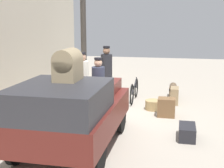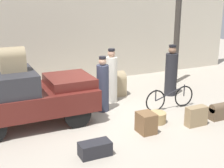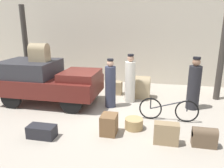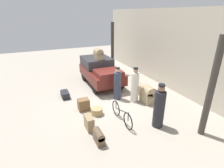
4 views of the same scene
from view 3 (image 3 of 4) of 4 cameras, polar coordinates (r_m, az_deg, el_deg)
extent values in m
plane|color=#A89E8E|center=(7.39, -1.85, -7.43)|extent=(30.00, 30.00, 0.00)
cube|color=beige|center=(10.81, 3.31, 12.28)|extent=(16.00, 0.15, 4.50)
cylinder|color=#38332D|center=(10.60, -21.57, 8.82)|extent=(0.23, 0.23, 3.65)
cylinder|color=#38332D|center=(9.17, 26.84, 7.29)|extent=(0.23, 0.23, 3.65)
cylinder|color=black|center=(8.78, -6.54, -1.09)|extent=(0.76, 0.12, 0.76)
cylinder|color=black|center=(7.30, -10.69, -4.84)|extent=(0.76, 0.12, 0.76)
cylinder|color=black|center=(9.70, -19.09, -0.24)|extent=(0.76, 0.12, 0.76)
cylinder|color=black|center=(8.38, -24.89, -3.34)|extent=(0.76, 0.12, 0.76)
cube|color=#591E19|center=(8.38, -15.65, -0.17)|extent=(3.58, 1.83, 0.59)
cube|color=#2D2D33|center=(8.65, -20.69, 3.85)|extent=(1.97, 1.69, 0.57)
cube|color=#591E19|center=(7.81, -8.27, 2.36)|extent=(1.25, 1.43, 0.27)
torus|color=black|center=(6.95, 18.96, -6.77)|extent=(0.70, 0.04, 0.70)
torus|color=black|center=(6.89, 10.00, -6.32)|extent=(0.70, 0.04, 0.70)
cylinder|color=#232328|center=(6.84, 14.60, -5.23)|extent=(1.09, 0.04, 0.38)
cylinder|color=#232328|center=(6.83, 10.08, -4.92)|extent=(0.04, 0.04, 0.36)
cylinder|color=#232328|center=(6.88, 19.11, -5.26)|extent=(0.04, 0.04, 0.39)
cylinder|color=tan|center=(6.31, 5.75, -10.26)|extent=(0.51, 0.51, 0.30)
cylinder|color=#232328|center=(7.98, 20.57, -0.92)|extent=(0.43, 0.43, 1.51)
sphere|color=#936B51|center=(7.79, 21.20, 5.35)|extent=(0.27, 0.27, 0.27)
cylinder|color=black|center=(7.77, 21.30, 6.33)|extent=(0.25, 0.25, 0.07)
cylinder|color=#33384C|center=(7.65, -0.42, -0.78)|extent=(0.37, 0.37, 1.46)
sphere|color=tan|center=(7.46, -0.44, 5.46)|extent=(0.23, 0.23, 0.23)
cylinder|color=black|center=(7.44, -0.44, 6.36)|extent=(0.22, 0.22, 0.06)
cylinder|color=silver|center=(8.18, 4.74, 0.53)|extent=(0.39, 0.39, 1.53)
sphere|color=tan|center=(7.99, 4.89, 6.66)|extent=(0.24, 0.24, 0.24)
cylinder|color=black|center=(7.97, 4.91, 7.53)|extent=(0.23, 0.23, 0.07)
cube|color=#937A56|center=(5.68, 13.96, -12.44)|extent=(0.61, 0.27, 0.55)
cube|color=#232328|center=(6.13, -17.85, -11.72)|extent=(0.72, 0.38, 0.33)
cube|color=#9E8966|center=(8.80, 7.66, -1.59)|extent=(0.68, 0.55, 0.61)
cylinder|color=#9E8966|center=(8.71, 7.73, 0.33)|extent=(0.68, 0.55, 0.55)
cube|color=brown|center=(5.97, -0.78, -10.49)|extent=(0.42, 0.50, 0.55)
cube|color=brown|center=(5.90, 22.91, -13.19)|extent=(0.57, 0.26, 0.36)
cylinder|color=brown|center=(5.82, 23.10, -11.62)|extent=(0.57, 0.26, 0.26)
cube|color=#9E8966|center=(9.14, 0.83, -0.99)|extent=(0.56, 0.38, 0.54)
cube|color=#9E8966|center=(8.33, -18.41, 7.12)|extent=(0.65, 0.45, 0.42)
cylinder|color=#9E8966|center=(8.30, -18.53, 8.55)|extent=(0.65, 0.45, 0.45)
camera|label=1|loc=(11.24, -52.88, 8.93)|focal=50.00mm
camera|label=2|loc=(5.41, -93.27, 6.08)|focal=50.00mm
camera|label=4|loc=(6.96, 75.09, 15.65)|focal=28.00mm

